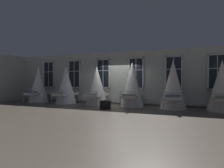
% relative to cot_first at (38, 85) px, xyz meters
% --- Properties ---
extents(ground, '(29.81, 29.81, 0.00)m').
position_rel_cot_first_xyz_m(ground, '(5.61, 0.05, -1.19)').
color(ground, brown).
extents(back_wall_with_windows, '(15.91, 0.10, 3.36)m').
position_rel_cot_first_xyz_m(back_wall_with_windows, '(5.61, 1.19, 0.49)').
color(back_wall_with_windows, '#B2B7AD').
rests_on(back_wall_with_windows, ground).
extents(window_bank, '(12.18, 0.10, 2.88)m').
position_rel_cot_first_xyz_m(window_bank, '(5.61, 1.07, -0.15)').
color(window_bank, black).
rests_on(window_bank, ground).
extents(cot_first, '(1.39, 1.86, 2.46)m').
position_rel_cot_first_xyz_m(cot_first, '(0.00, 0.00, 0.00)').
color(cot_first, '#9EA3A8').
rests_on(cot_first, ground).
extents(cot_second, '(1.39, 1.86, 2.47)m').
position_rel_cot_first_xyz_m(cot_second, '(2.25, 0.05, 0.01)').
color(cot_second, '#9EA3A8').
rests_on(cot_second, ground).
extents(cot_third, '(1.39, 1.86, 2.37)m').
position_rel_cot_first_xyz_m(cot_third, '(4.52, 0.00, -0.04)').
color(cot_third, '#9EA3A8').
rests_on(cot_third, ground).
extents(cot_fourth, '(1.39, 1.86, 2.56)m').
position_rel_cot_first_xyz_m(cot_fourth, '(6.74, 0.06, 0.05)').
color(cot_fourth, '#9EA3A8').
rests_on(cot_fourth, ground).
extents(cot_fifth, '(1.39, 1.86, 2.59)m').
position_rel_cot_first_xyz_m(cot_fifth, '(8.98, 0.04, 0.06)').
color(cot_fifth, '#9EA3A8').
rests_on(cot_fifth, ground).
extents(cot_sixth, '(1.39, 1.86, 2.50)m').
position_rel_cot_first_xyz_m(cot_sixth, '(11.25, 0.06, 0.02)').
color(cot_sixth, '#9EA3A8').
rests_on(cot_sixth, ground).
extents(rug_second, '(0.81, 0.57, 0.01)m').
position_rel_cot_first_xyz_m(rug_second, '(2.24, -1.25, -1.19)').
color(rug_second, '#8E7A5B').
rests_on(rug_second, ground).
extents(suitcase_dark, '(0.56, 0.22, 0.47)m').
position_rel_cot_first_xyz_m(suitcase_dark, '(5.65, -1.32, -0.97)').
color(suitcase_dark, black).
rests_on(suitcase_dark, ground).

